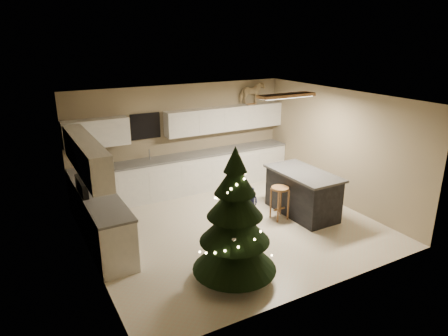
{
  "coord_description": "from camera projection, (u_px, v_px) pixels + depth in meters",
  "views": [
    {
      "loc": [
        -3.72,
        -6.32,
        3.7
      ],
      "look_at": [
        0.0,
        0.35,
        1.15
      ],
      "focal_mm": 32.0,
      "sensor_mm": 36.0,
      "label": 1
    }
  ],
  "objects": [
    {
      "name": "christmas_tree",
      "position": [
        235.0,
        228.0,
        6.1
      ],
      "size": [
        1.38,
        1.33,
        2.2
      ],
      "rotation": [
        0.0,
        0.0,
        0.19
      ],
      "color": "#3F2816",
      "rests_on": "ground_plane"
    },
    {
      "name": "island",
      "position": [
        302.0,
        193.0,
        8.57
      ],
      "size": [
        0.9,
        1.7,
        0.95
      ],
      "color": "black",
      "rests_on": "ground_plane"
    },
    {
      "name": "ground_plane",
      "position": [
        232.0,
        226.0,
        8.13
      ],
      "size": [
        5.5,
        5.5,
        0.0
      ],
      "primitive_type": "plane",
      "color": "beige"
    },
    {
      "name": "toddler",
      "position": [
        252.0,
        206.0,
        8.13
      ],
      "size": [
        0.34,
        0.28,
        0.79
      ],
      "primitive_type": "imported",
      "rotation": [
        0.0,
        0.0,
        0.35
      ],
      "color": "black",
      "rests_on": "ground_plane"
    },
    {
      "name": "bar_stool",
      "position": [
        280.0,
        195.0,
        8.31
      ],
      "size": [
        0.37,
        0.37,
        0.71
      ],
      "rotation": [
        0.0,
        0.0,
        -0.43
      ],
      "color": "#976037",
      "rests_on": "ground_plane"
    },
    {
      "name": "cabinetry",
      "position": [
        160.0,
        175.0,
        8.83
      ],
      "size": [
        5.5,
        3.2,
        2.0
      ],
      "color": "white",
      "rests_on": "ground_plane"
    },
    {
      "name": "room_shell",
      "position": [
        234.0,
        143.0,
        7.58
      ],
      "size": [
        5.52,
        5.02,
        2.61
      ],
      "color": "#8E7D5D",
      "rests_on": "ground_plane"
    },
    {
      "name": "rocking_horse",
      "position": [
        252.0,
        93.0,
        10.21
      ],
      "size": [
        0.65,
        0.32,
        0.56
      ],
      "rotation": [
        0.0,
        0.0,
        1.52
      ],
      "color": "#976037",
      "rests_on": "cabinetry"
    }
  ]
}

